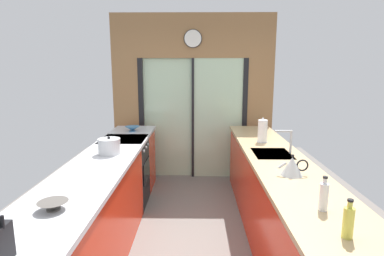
{
  "coord_description": "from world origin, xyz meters",
  "views": [
    {
      "loc": [
        0.05,
        -2.78,
        1.84
      ],
      "look_at": [
        0.0,
        0.96,
        1.12
      ],
      "focal_mm": 29.22,
      "sensor_mm": 36.0,
      "label": 1
    }
  ],
  "objects_px": {
    "oven_range": "(125,172)",
    "mixing_bowl_far": "(132,129)",
    "soap_bottle_near": "(348,222)",
    "kettle": "(292,166)",
    "stock_pot": "(109,146)",
    "soap_bottle_far": "(324,196)",
    "mixing_bowl_near": "(53,205)",
    "paper_towel_roll": "(263,131)"
  },
  "relations": [
    {
      "from": "oven_range",
      "to": "mixing_bowl_near",
      "type": "xyz_separation_m",
      "value": [
        0.02,
        -2.11,
        0.5
      ]
    },
    {
      "from": "oven_range",
      "to": "mixing_bowl_far",
      "type": "height_order",
      "value": "mixing_bowl_far"
    },
    {
      "from": "soap_bottle_near",
      "to": "mixing_bowl_near",
      "type": "bearing_deg",
      "value": 169.81
    },
    {
      "from": "oven_range",
      "to": "soap_bottle_near",
      "type": "xyz_separation_m",
      "value": [
        1.8,
        -2.43,
        0.56
      ]
    },
    {
      "from": "kettle",
      "to": "paper_towel_roll",
      "type": "distance_m",
      "value": 1.24
    },
    {
      "from": "oven_range",
      "to": "soap_bottle_far",
      "type": "bearing_deg",
      "value": -49.38
    },
    {
      "from": "oven_range",
      "to": "paper_towel_roll",
      "type": "distance_m",
      "value": 1.91
    },
    {
      "from": "soap_bottle_near",
      "to": "soap_bottle_far",
      "type": "relative_size",
      "value": 0.96
    },
    {
      "from": "mixing_bowl_far",
      "to": "stock_pot",
      "type": "bearing_deg",
      "value": -90.0
    },
    {
      "from": "soap_bottle_far",
      "to": "paper_towel_roll",
      "type": "xyz_separation_m",
      "value": [
        -0.0,
        1.93,
        0.04
      ]
    },
    {
      "from": "stock_pot",
      "to": "mixing_bowl_near",
      "type": "bearing_deg",
      "value": -90.0
    },
    {
      "from": "mixing_bowl_near",
      "to": "stock_pot",
      "type": "bearing_deg",
      "value": 90.0
    },
    {
      "from": "stock_pot",
      "to": "kettle",
      "type": "relative_size",
      "value": 0.91
    },
    {
      "from": "mixing_bowl_near",
      "to": "soap_bottle_near",
      "type": "relative_size",
      "value": 0.88
    },
    {
      "from": "mixing_bowl_near",
      "to": "kettle",
      "type": "xyz_separation_m",
      "value": [
        1.78,
        0.7,
        0.05
      ]
    },
    {
      "from": "mixing_bowl_far",
      "to": "kettle",
      "type": "distance_m",
      "value": 2.61
    },
    {
      "from": "mixing_bowl_far",
      "to": "kettle",
      "type": "xyz_separation_m",
      "value": [
        1.78,
        -1.91,
        0.04
      ]
    },
    {
      "from": "oven_range",
      "to": "mixing_bowl_far",
      "type": "relative_size",
      "value": 4.22
    },
    {
      "from": "mixing_bowl_near",
      "to": "soap_bottle_near",
      "type": "height_order",
      "value": "soap_bottle_near"
    },
    {
      "from": "mixing_bowl_far",
      "to": "soap_bottle_far",
      "type": "bearing_deg",
      "value": -55.57
    },
    {
      "from": "mixing_bowl_far",
      "to": "soap_bottle_near",
      "type": "xyz_separation_m",
      "value": [
        1.78,
        -2.93,
        0.05
      ]
    },
    {
      "from": "oven_range",
      "to": "kettle",
      "type": "relative_size",
      "value": 3.44
    },
    {
      "from": "stock_pot",
      "to": "soap_bottle_far",
      "type": "relative_size",
      "value": 1.03
    },
    {
      "from": "oven_range",
      "to": "soap_bottle_near",
      "type": "height_order",
      "value": "soap_bottle_near"
    },
    {
      "from": "stock_pot",
      "to": "paper_towel_roll",
      "type": "height_order",
      "value": "paper_towel_roll"
    },
    {
      "from": "stock_pot",
      "to": "paper_towel_roll",
      "type": "relative_size",
      "value": 0.77
    },
    {
      "from": "mixing_bowl_far",
      "to": "mixing_bowl_near",
      "type": "bearing_deg",
      "value": -90.0
    },
    {
      "from": "soap_bottle_near",
      "to": "paper_towel_roll",
      "type": "xyz_separation_m",
      "value": [
        0.0,
        2.26,
        0.05
      ]
    },
    {
      "from": "soap_bottle_far",
      "to": "soap_bottle_near",
      "type": "bearing_deg",
      "value": -90.0
    },
    {
      "from": "soap_bottle_far",
      "to": "oven_range",
      "type": "bearing_deg",
      "value": 130.62
    },
    {
      "from": "kettle",
      "to": "soap_bottle_far",
      "type": "distance_m",
      "value": 0.69
    },
    {
      "from": "kettle",
      "to": "soap_bottle_near",
      "type": "relative_size",
      "value": 1.18
    },
    {
      "from": "mixing_bowl_near",
      "to": "soap_bottle_far",
      "type": "relative_size",
      "value": 0.85
    },
    {
      "from": "stock_pot",
      "to": "kettle",
      "type": "height_order",
      "value": "stock_pot"
    },
    {
      "from": "mixing_bowl_near",
      "to": "kettle",
      "type": "bearing_deg",
      "value": 21.5
    },
    {
      "from": "oven_range",
      "to": "soap_bottle_far",
      "type": "height_order",
      "value": "soap_bottle_far"
    },
    {
      "from": "oven_range",
      "to": "soap_bottle_near",
      "type": "bearing_deg",
      "value": -53.53
    },
    {
      "from": "soap_bottle_far",
      "to": "paper_towel_roll",
      "type": "distance_m",
      "value": 1.93
    },
    {
      "from": "oven_range",
      "to": "soap_bottle_near",
      "type": "relative_size",
      "value": 4.07
    },
    {
      "from": "soap_bottle_near",
      "to": "kettle",
      "type": "bearing_deg",
      "value": 89.91
    },
    {
      "from": "kettle",
      "to": "paper_towel_roll",
      "type": "bearing_deg",
      "value": 90.08
    },
    {
      "from": "kettle",
      "to": "soap_bottle_near",
      "type": "xyz_separation_m",
      "value": [
        -0.0,
        -1.02,
        0.01
      ]
    }
  ]
}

